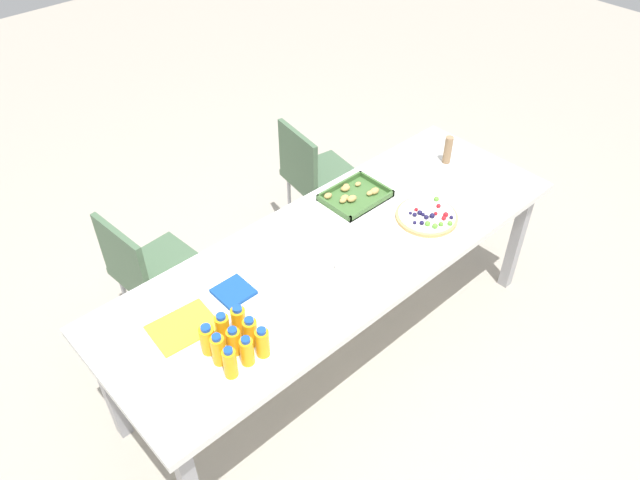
% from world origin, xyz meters
% --- Properties ---
extents(ground_plane, '(12.00, 12.00, 0.00)m').
position_xyz_m(ground_plane, '(0.00, 0.00, 0.00)').
color(ground_plane, '#B2A899').
extents(party_table, '(2.37, 0.82, 0.75)m').
position_xyz_m(party_table, '(0.00, 0.00, 0.69)').
color(party_table, white).
rests_on(party_table, ground_plane).
extents(chair_far_left, '(0.43, 0.43, 0.83)m').
position_xyz_m(chair_far_left, '(-0.64, 0.74, 0.50)').
color(chair_far_left, '#4C6B4C').
rests_on(chair_far_left, ground_plane).
extents(chair_far_right, '(0.45, 0.45, 0.83)m').
position_xyz_m(chair_far_right, '(0.56, 0.79, 0.50)').
color(chair_far_right, '#4C6B4C').
rests_on(chair_far_right, ground_plane).
extents(juice_bottle_0, '(0.05, 0.05, 0.15)m').
position_xyz_m(juice_bottle_0, '(-0.81, -0.25, 0.82)').
color(juice_bottle_0, '#FAAD14').
rests_on(juice_bottle_0, party_table).
extents(juice_bottle_1, '(0.05, 0.05, 0.14)m').
position_xyz_m(juice_bottle_1, '(-0.72, -0.24, 0.81)').
color(juice_bottle_1, '#FAAD14').
rests_on(juice_bottle_1, party_table).
extents(juice_bottle_2, '(0.06, 0.06, 0.14)m').
position_xyz_m(juice_bottle_2, '(-0.65, -0.25, 0.82)').
color(juice_bottle_2, '#FAAB14').
rests_on(juice_bottle_2, party_table).
extents(juice_bottle_3, '(0.05, 0.05, 0.15)m').
position_xyz_m(juice_bottle_3, '(-0.80, -0.17, 0.82)').
color(juice_bottle_3, '#FAAD14').
rests_on(juice_bottle_3, party_table).
extents(juice_bottle_4, '(0.06, 0.06, 0.13)m').
position_xyz_m(juice_bottle_4, '(-0.73, -0.17, 0.81)').
color(juice_bottle_4, '#FAAC14').
rests_on(juice_bottle_4, party_table).
extents(juice_bottle_5, '(0.06, 0.06, 0.14)m').
position_xyz_m(juice_bottle_5, '(-0.66, -0.18, 0.81)').
color(juice_bottle_5, '#F9AD14').
rests_on(juice_bottle_5, party_table).
extents(juice_bottle_6, '(0.06, 0.06, 0.14)m').
position_xyz_m(juice_bottle_6, '(-0.80, -0.10, 0.82)').
color(juice_bottle_6, '#FAAC14').
rests_on(juice_bottle_6, party_table).
extents(juice_bottle_7, '(0.06, 0.06, 0.15)m').
position_xyz_m(juice_bottle_7, '(-0.73, -0.09, 0.82)').
color(juice_bottle_7, '#FAAE14').
rests_on(juice_bottle_7, party_table).
extents(juice_bottle_8, '(0.06, 0.06, 0.14)m').
position_xyz_m(juice_bottle_8, '(-0.65, -0.10, 0.82)').
color(juice_bottle_8, '#FAAB14').
rests_on(juice_bottle_8, party_table).
extents(fruit_pizza, '(0.31, 0.31, 0.05)m').
position_xyz_m(fruit_pizza, '(0.47, -0.14, 0.76)').
color(fruit_pizza, tan).
rests_on(fruit_pizza, party_table).
extents(snack_tray, '(0.32, 0.25, 0.04)m').
position_xyz_m(snack_tray, '(0.32, 0.22, 0.76)').
color(snack_tray, '#477238').
rests_on(snack_tray, party_table).
extents(plate_stack, '(0.17, 0.17, 0.02)m').
position_xyz_m(plate_stack, '(-0.05, -0.14, 0.76)').
color(plate_stack, silver).
rests_on(plate_stack, party_table).
extents(napkin_stack, '(0.15, 0.15, 0.02)m').
position_xyz_m(napkin_stack, '(-0.54, 0.09, 0.76)').
color(napkin_stack, '#194CA5').
rests_on(napkin_stack, party_table).
extents(cardboard_tube, '(0.04, 0.04, 0.16)m').
position_xyz_m(cardboard_tube, '(0.93, 0.11, 0.83)').
color(cardboard_tube, '#9E7A56').
rests_on(cardboard_tube, party_table).
extents(paper_folder, '(0.27, 0.22, 0.01)m').
position_xyz_m(paper_folder, '(-0.81, 0.08, 0.75)').
color(paper_folder, yellow).
rests_on(paper_folder, party_table).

